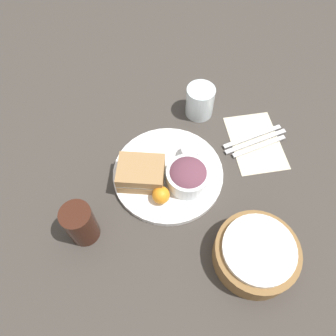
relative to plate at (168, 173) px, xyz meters
name	(u,v)px	position (x,y,z in m)	size (l,w,h in m)	color
ground_plane	(168,175)	(0.00, 0.00, -0.01)	(4.00, 4.00, 0.00)	#3D3833
plate	(168,173)	(0.00, 0.00, 0.00)	(0.29, 0.29, 0.02)	white
sandwich	(141,173)	(0.07, 0.01, 0.04)	(0.13, 0.11, 0.06)	#A37A4C
salad_bowl	(188,176)	(-0.04, 0.04, 0.04)	(0.11, 0.11, 0.06)	white
dressing_cup	(190,153)	(-0.06, -0.04, 0.02)	(0.05, 0.05, 0.03)	#B7B7BC
orange_wedge	(161,195)	(0.03, 0.07, 0.03)	(0.04, 0.04, 0.04)	orange
drink_glass	(80,224)	(0.22, 0.12, 0.05)	(0.07, 0.07, 0.11)	#38190F
bread_basket	(256,254)	(-0.16, 0.25, 0.03)	(0.19, 0.19, 0.07)	olive
napkin	(255,142)	(-0.26, -0.06, -0.01)	(0.14, 0.20, 0.00)	beige
fork	(252,137)	(-0.25, -0.08, 0.00)	(0.18, 0.01, 0.01)	silver
knife	(256,141)	(-0.26, -0.06, 0.00)	(0.19, 0.01, 0.01)	silver
spoon	(259,146)	(-0.26, -0.05, 0.00)	(0.16, 0.01, 0.01)	silver
water_glass	(200,101)	(-0.13, -0.20, 0.04)	(0.08, 0.08, 0.09)	silver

